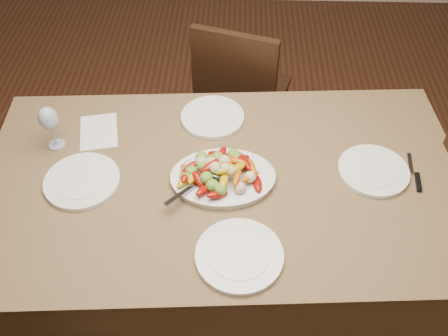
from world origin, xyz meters
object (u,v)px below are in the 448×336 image
serving_platter (223,179)px  plate_right (373,171)px  wine_glass (51,126)px  plate_far (213,117)px  plate_left (82,181)px  chair_far (244,93)px  plate_near (239,255)px  dining_table (224,237)px

serving_platter → plate_right: size_ratio=1.41×
serving_platter → wine_glass: 0.70m
plate_far → plate_left: bearing=-141.2°
chair_far → plate_near: (-0.02, -1.22, 0.29)m
dining_table → plate_right: size_ratio=6.83×
chair_far → plate_near: bearing=106.4°
dining_table → plate_right: 0.69m
plate_right → plate_far: 0.69m
dining_table → serving_platter: size_ratio=4.84×
plate_near → wine_glass: size_ratio=1.43×
chair_far → serving_platter: bearing=101.8°
plate_left → plate_right: same height
plate_right → plate_near: same height
chair_far → plate_far: (-0.14, -0.54, 0.29)m
wine_glass → serving_platter: bearing=-14.1°
plate_right → dining_table: bearing=-174.6°
plate_right → wine_glass: 1.26m
dining_table → plate_left: size_ratio=6.51×
chair_far → plate_near: chair_far is taller
dining_table → plate_right: plate_right is taller
plate_right → plate_far: bearing=155.4°
plate_right → wine_glass: bearing=175.1°
plate_left → wine_glass: bearing=127.0°
chair_far → plate_left: 1.14m
plate_right → wine_glass: size_ratio=1.31×
serving_platter → plate_near: bearing=-78.9°
plate_right → plate_near: (-0.51, -0.40, 0.00)m
chair_far → wine_glass: 1.12m
chair_far → plate_right: size_ratio=3.53×
plate_left → plate_near: size_ratio=0.96×
plate_near → wine_glass: 0.90m
dining_table → plate_left: 0.66m
dining_table → wine_glass: bearing=166.7°
dining_table → plate_near: plate_near is taller
plate_near → chair_far: bearing=89.2°
wine_glass → plate_left: bearing=-53.0°
dining_table → wine_glass: (-0.68, 0.16, 0.48)m
plate_right → wine_glass: (-1.25, 0.11, 0.09)m
plate_far → chair_far: bearing=75.5°
dining_table → chair_far: 0.89m
dining_table → chair_far: (0.08, 0.88, 0.10)m
plate_left → wine_glass: (-0.15, 0.20, 0.09)m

